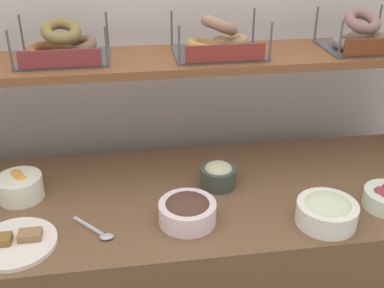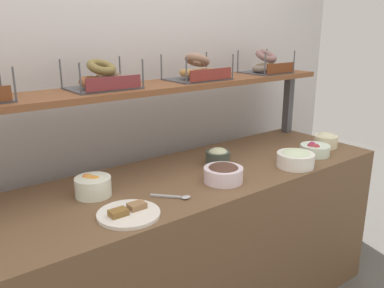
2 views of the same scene
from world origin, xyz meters
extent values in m
cube|color=silver|center=(0.00, 0.55, 1.20)|extent=(3.51, 0.06, 2.40)
cube|color=brown|center=(0.00, 0.00, 0.42)|extent=(2.31, 0.70, 0.85)
cube|color=brown|center=(0.00, 0.27, 1.26)|extent=(2.27, 0.32, 0.03)
sphere|color=#A03242|center=(0.77, -0.17, 0.90)|extent=(0.05, 0.05, 0.05)
cylinder|color=white|center=(-0.46, 0.07, 0.89)|extent=(0.16, 0.16, 0.08)
sphere|color=gold|center=(-0.46, 0.08, 0.92)|extent=(0.05, 0.05, 0.05)
sphere|color=#F99B3B|center=(-0.45, 0.06, 0.92)|extent=(0.04, 0.04, 0.04)
sphere|color=orange|center=(-0.46, 0.06, 0.92)|extent=(0.03, 0.03, 0.03)
sphere|color=#F3903F|center=(-0.46, 0.07, 0.92)|extent=(0.04, 0.04, 0.04)
sphere|color=#F98D3F|center=(-0.47, 0.10, 0.92)|extent=(0.05, 0.05, 0.05)
cylinder|color=white|center=(0.55, -0.24, 0.89)|extent=(0.20, 0.20, 0.07)
ellipsoid|color=beige|center=(0.55, -0.24, 0.92)|extent=(0.15, 0.15, 0.05)
cylinder|color=white|center=(0.11, -0.16, 0.89)|extent=(0.19, 0.19, 0.07)
ellipsoid|color=#4D3127|center=(0.11, -0.16, 0.92)|extent=(0.15, 0.15, 0.05)
cylinder|color=#3D473F|center=(0.25, 0.04, 0.89)|extent=(0.13, 0.13, 0.07)
ellipsoid|color=beige|center=(0.25, 0.04, 0.92)|extent=(0.10, 0.10, 0.05)
cylinder|color=white|center=(-0.43, -0.20, 0.86)|extent=(0.25, 0.25, 0.01)
cube|color=brown|center=(-0.48, -0.20, 0.88)|extent=(0.07, 0.05, 0.02)
cube|color=#986E47|center=(-0.39, -0.19, 0.88)|extent=(0.07, 0.05, 0.02)
cube|color=#B7B7BC|center=(-0.22, -0.15, 0.86)|extent=(0.10, 0.11, 0.01)
ellipsoid|color=#B7B7BC|center=(-0.16, -0.21, 0.86)|extent=(0.04, 0.03, 0.01)
cube|color=#4C4C51|center=(-0.28, 0.29, 1.28)|extent=(0.32, 0.24, 0.01)
cylinder|color=#4C4C51|center=(-0.43, 0.17, 1.35)|extent=(0.01, 0.01, 0.14)
cylinder|color=#4C4C51|center=(-0.12, 0.17, 1.35)|extent=(0.01, 0.01, 0.14)
cylinder|color=#4C4C51|center=(-0.43, 0.40, 1.35)|extent=(0.01, 0.01, 0.14)
cylinder|color=#4C4C51|center=(-0.12, 0.40, 1.35)|extent=(0.01, 0.01, 0.14)
cube|color=maroon|center=(-0.28, 0.17, 1.32)|extent=(0.28, 0.01, 0.06)
torus|color=brown|center=(-0.33, 0.26, 1.32)|extent=(0.19, 0.19, 0.06)
torus|color=brown|center=(-0.23, 0.32, 1.32)|extent=(0.20, 0.20, 0.06)
torus|color=olive|center=(-0.28, 0.29, 1.38)|extent=(0.18, 0.19, 0.08)
cube|color=#4C4C51|center=(0.29, 0.27, 1.28)|extent=(0.33, 0.24, 0.01)
cylinder|color=#4C4C51|center=(0.13, 0.15, 1.35)|extent=(0.01, 0.01, 0.14)
cylinder|color=#4C4C51|center=(0.45, 0.15, 1.35)|extent=(0.01, 0.01, 0.14)
cylinder|color=#4C4C51|center=(0.13, 0.38, 1.35)|extent=(0.01, 0.01, 0.14)
cylinder|color=#4C4C51|center=(0.45, 0.38, 1.35)|extent=(0.01, 0.01, 0.14)
cube|color=maroon|center=(0.29, 0.15, 1.32)|extent=(0.28, 0.01, 0.06)
torus|color=#AA7A41|center=(0.23, 0.24, 1.32)|extent=(0.17, 0.17, 0.06)
torus|color=#A67F5A|center=(0.34, 0.30, 1.32)|extent=(0.20, 0.20, 0.06)
torus|color=#956E59|center=(0.29, 0.27, 1.39)|extent=(0.19, 0.19, 0.10)
cube|color=#4C4C51|center=(0.84, 0.26, 1.28)|extent=(0.28, 0.24, 0.01)
cylinder|color=#4C4C51|center=(0.70, 0.15, 1.35)|extent=(0.01, 0.01, 0.14)
cylinder|color=#4C4C51|center=(0.70, 0.38, 1.35)|extent=(0.01, 0.01, 0.14)
cylinder|color=#4C4C51|center=(0.97, 0.38, 1.35)|extent=(0.01, 0.01, 0.14)
cube|color=brown|center=(0.84, 0.14, 1.32)|extent=(0.24, 0.01, 0.06)
torus|color=#73665B|center=(0.79, 0.23, 1.31)|extent=(0.16, 0.17, 0.05)
torus|color=#856E4D|center=(0.88, 0.30, 1.31)|extent=(0.20, 0.20, 0.05)
torus|color=#835D5A|center=(0.84, 0.26, 1.39)|extent=(0.17, 0.17, 0.09)
camera|label=1|loc=(-0.07, -1.42, 1.80)|focal=44.48mm
camera|label=2|loc=(-1.12, -1.51, 1.58)|focal=37.84mm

